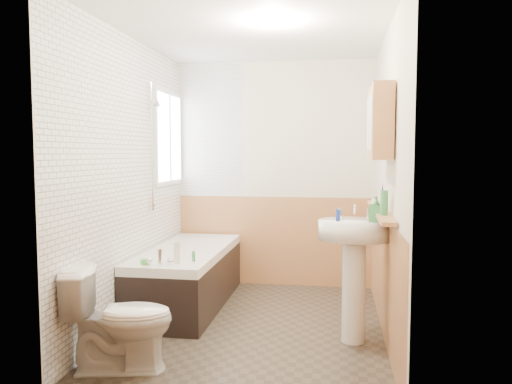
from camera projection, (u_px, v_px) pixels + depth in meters
floor at (253, 326)px, 4.31m from camera, size 2.80×2.80×0.00m
ceiling at (253, 31)px, 4.11m from camera, size 2.80×2.80×0.00m
wall_back at (274, 175)px, 5.60m from camera, size 2.20×0.02×2.50m
wall_front at (212, 196)px, 2.82m from camera, size 2.20×0.02×2.50m
wall_left at (129, 180)px, 4.39m from camera, size 0.02×2.80×2.50m
wall_right at (388, 183)px, 4.03m from camera, size 0.02×2.80×2.50m
wainscot_right at (384, 274)px, 4.10m from camera, size 0.01×2.80×1.00m
wainscot_front at (214, 323)px, 2.90m from camera, size 2.20×0.01×1.00m
wainscot_back at (273, 241)px, 5.63m from camera, size 2.20×0.01×1.00m
tile_cladding_left at (131, 180)px, 4.38m from camera, size 0.01×2.80×2.50m
tile_return_back at (210, 130)px, 5.65m from camera, size 0.75×0.01×1.50m
window at (169, 138)px, 5.28m from camera, size 0.03×0.79×0.99m
bathtub at (188, 275)px, 4.88m from camera, size 0.70×1.74×0.71m
shower_riser at (153, 136)px, 4.74m from camera, size 0.11×0.08×1.23m
toilet at (120, 319)px, 3.42m from camera, size 0.79×0.55×0.71m
sink at (354, 256)px, 3.90m from camera, size 0.57×0.46×1.09m
pine_shelf at (380, 211)px, 3.99m from camera, size 0.10×1.51×0.03m
medicine_cabinet at (380, 123)px, 3.76m from camera, size 0.15×0.61×0.55m
foam_can at (384, 203)px, 3.62m from camera, size 0.07×0.07×0.18m
green_bottle at (382, 197)px, 3.76m from camera, size 0.05×0.05×0.23m
black_jar at (375, 201)px, 4.46m from camera, size 0.08×0.08×0.04m
soap_bottle at (376, 216)px, 3.78m from camera, size 0.15×0.21×0.09m
clear_bottle at (338, 215)px, 3.83m from camera, size 0.04×0.04×0.09m
blue_gel at (177, 253)px, 4.17m from camera, size 0.06×0.04×0.18m
cream_jar at (145, 262)px, 4.16m from camera, size 0.08×0.08×0.04m
orange_bottle at (194, 256)px, 4.26m from camera, size 0.03×0.03×0.09m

